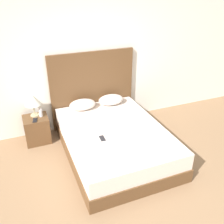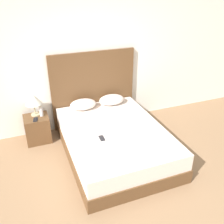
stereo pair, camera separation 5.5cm
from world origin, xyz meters
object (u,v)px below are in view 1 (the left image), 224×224
object	(u,v)px
phone_on_bed	(102,138)
table_lamp	(33,100)
phone_on_nightstand	(35,120)
nightstand	(37,129)
bed	(114,141)

from	to	relation	value
phone_on_bed	table_lamp	world-z (taller)	table_lamp
phone_on_bed	phone_on_nightstand	xyz separation A→B (m)	(-0.88, 0.97, -0.01)
phone_on_nightstand	nightstand	bearing A→B (deg)	82.44
nightstand	phone_on_nightstand	size ratio (longest dim) A/B	3.01
bed	phone_on_nightstand	bearing A→B (deg)	146.64
table_lamp	phone_on_nightstand	world-z (taller)	table_lamp
nightstand	phone_on_bed	bearing A→B (deg)	-50.98
phone_on_bed	table_lamp	bearing A→B (deg)	126.71
phone_on_bed	table_lamp	distance (m)	1.47
bed	table_lamp	distance (m)	1.59
bed	phone_on_bed	world-z (taller)	phone_on_bed
bed	nightstand	xyz separation A→B (m)	(-1.15, 0.87, -0.00)
nightstand	phone_on_nightstand	bearing A→B (deg)	-97.56
bed	phone_on_bed	xyz separation A→B (m)	(-0.29, -0.20, 0.25)
nightstand	bed	bearing A→B (deg)	-36.98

